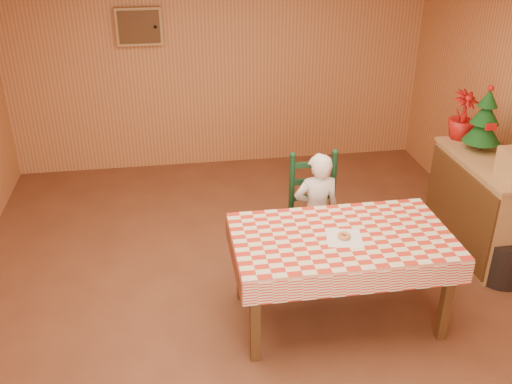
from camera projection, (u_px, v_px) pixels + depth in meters
ground at (260, 304)px, 4.76m from camera, size 6.00×6.00×0.00m
cabin_walls at (249, 72)px, 4.40m from camera, size 5.10×6.05×2.65m
dining_table at (341, 244)px, 4.31m from camera, size 1.66×0.96×0.77m
ladder_chair at (314, 215)px, 5.08m from camera, size 0.44×0.40×1.08m
seated_child at (316, 212)px, 5.01m from camera, size 0.41×0.27×1.12m
napkin at (344, 238)px, 4.23m from camera, size 0.30×0.30×0.00m
donut at (344, 236)px, 4.22m from camera, size 0.11×0.11×0.03m
shelf_unit at (483, 206)px, 5.32m from camera, size 0.54×1.24×0.93m
christmas_tree at (484, 121)px, 5.21m from camera, size 0.34×0.34×0.62m
flower_arrangement at (463, 115)px, 5.49m from camera, size 0.33×0.33×0.47m
storage_bin at (504, 259)px, 4.99m from camera, size 0.49×0.49×0.41m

